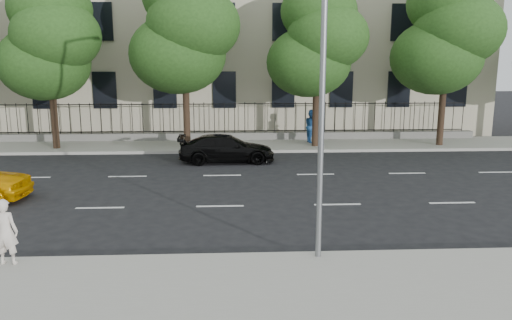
{
  "coord_description": "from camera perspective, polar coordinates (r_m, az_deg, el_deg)",
  "views": [
    {
      "loc": [
        0.42,
        -13.7,
        4.91
      ],
      "look_at": [
        1.24,
        3.0,
        1.48
      ],
      "focal_mm": 35.0,
      "sensor_mm": 36.0,
      "label": 1
    }
  ],
  "objects": [
    {
      "name": "tree_e",
      "position": [
        29.48,
        20.99,
        13.36
      ],
      "size": [
        5.71,
        5.31,
        9.46
      ],
      "color": "#382619",
      "rests_on": "far_sidewalk"
    },
    {
      "name": "pedestrian_far",
      "position": [
        28.74,
        6.38,
        3.88
      ],
      "size": [
        0.84,
        1.01,
        1.87
      ],
      "primitive_type": "imported",
      "rotation": [
        0.0,
        0.0,
        1.72
      ],
      "color": "navy",
      "rests_on": "far_sidewalk"
    },
    {
      "name": "ground",
      "position": [
        14.56,
        -4.34,
        -8.15
      ],
      "size": [
        120.0,
        120.0,
        0.0
      ],
      "primitive_type": "plane",
      "color": "black",
      "rests_on": "ground"
    },
    {
      "name": "black_sedan",
      "position": [
        23.87,
        -3.39,
        1.32
      ],
      "size": [
        4.6,
        1.96,
        1.32
      ],
      "primitive_type": "imported",
      "rotation": [
        0.0,
        0.0,
        1.59
      ],
      "color": "black",
      "rests_on": "ground"
    },
    {
      "name": "tree_d",
      "position": [
        27.47,
        7.06,
        13.45
      ],
      "size": [
        5.34,
        4.94,
        8.84
      ],
      "color": "#382619",
      "rests_on": "far_sidewalk"
    },
    {
      "name": "far_sidewalk",
      "position": [
        28.13,
        -3.63,
        1.68
      ],
      "size": [
        60.0,
        4.0,
        0.15
      ],
      "primitive_type": "cube",
      "color": "gray",
      "rests_on": "ground"
    },
    {
      "name": "lane_markings",
      "position": [
        19.1,
        -3.99,
        -3.31
      ],
      "size": [
        49.6,
        4.62,
        0.01
      ],
      "primitive_type": null,
      "color": "silver",
      "rests_on": "ground"
    },
    {
      "name": "woman_near",
      "position": [
        13.1,
        -26.72,
        -7.33
      ],
      "size": [
        0.6,
        0.42,
        1.58
      ],
      "primitive_type": "imported",
      "rotation": [
        0.0,
        0.0,
        3.07
      ],
      "color": "beige",
      "rests_on": "near_sidewalk"
    },
    {
      "name": "tree_c",
      "position": [
        27.21,
        -8.1,
        14.65
      ],
      "size": [
        5.89,
        5.5,
        9.8
      ],
      "color": "#382619",
      "rests_on": "far_sidewalk"
    },
    {
      "name": "street_light",
      "position": [
        12.12,
        7.25,
        12.63
      ],
      "size": [
        0.25,
        3.32,
        8.05
      ],
      "color": "slate",
      "rests_on": "near_sidewalk"
    },
    {
      "name": "iron_fence",
      "position": [
        29.71,
        -3.6,
        3.33
      ],
      "size": [
        30.0,
        0.5,
        2.2
      ],
      "color": "slate",
      "rests_on": "far_sidewalk"
    },
    {
      "name": "tree_b",
      "position": [
        28.66,
        -22.5,
        12.61
      ],
      "size": [
        5.53,
        5.12,
        8.97
      ],
      "color": "#382619",
      "rests_on": "far_sidewalk"
    },
    {
      "name": "near_sidewalk",
      "position": [
        10.85,
        -4.9,
        -14.92
      ],
      "size": [
        60.0,
        4.0,
        0.15
      ],
      "primitive_type": "cube",
      "color": "gray",
      "rests_on": "ground"
    }
  ]
}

